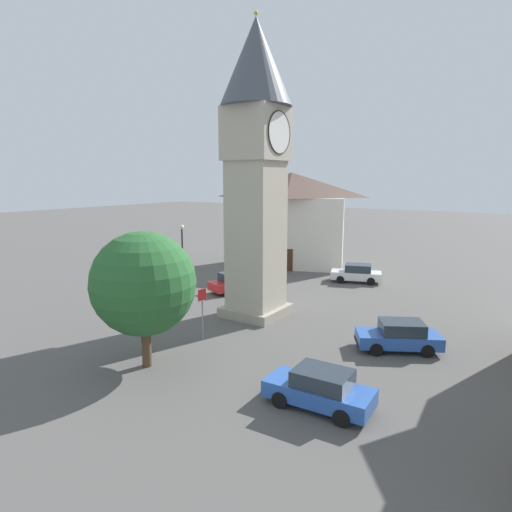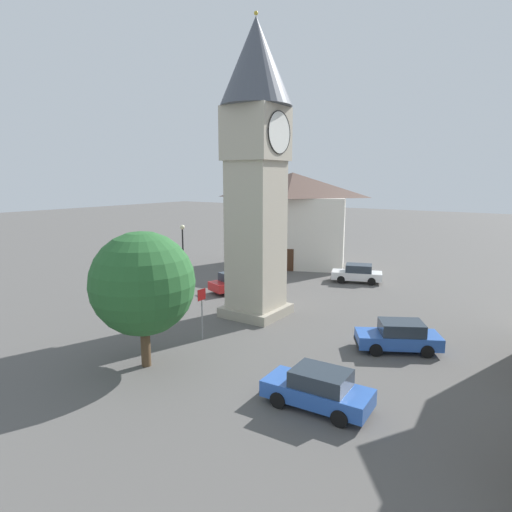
{
  "view_description": "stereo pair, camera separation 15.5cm",
  "coord_description": "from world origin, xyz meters",
  "px_view_note": "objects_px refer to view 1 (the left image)",
  "views": [
    {
      "loc": [
        -22.31,
        -14.82,
        8.63
      ],
      "look_at": [
        0.0,
        0.0,
        3.83
      ],
      "focal_mm": 30.55,
      "sensor_mm": 36.0,
      "label": 1
    },
    {
      "loc": [
        -22.22,
        -14.95,
        8.63
      ],
      "look_at": [
        0.0,
        0.0,
        3.83
      ],
      "focal_mm": 30.55,
      "sensor_mm": 36.0,
      "label": 2
    }
  ],
  "objects_px": {
    "clock_tower": "(256,147)",
    "car_red_corner": "(236,282)",
    "car_white_side": "(399,336)",
    "car_blue_kerb": "(320,389)",
    "tree": "(144,284)",
    "building_terrace_right": "(291,219)",
    "road_sign": "(202,306)",
    "lamp_post": "(182,247)",
    "car_silver_kerb": "(356,273)",
    "pedestrian": "(255,270)"
  },
  "relations": [
    {
      "from": "car_blue_kerb",
      "to": "road_sign",
      "type": "distance_m",
      "value": 8.95
    },
    {
      "from": "clock_tower",
      "to": "car_silver_kerb",
      "type": "relative_size",
      "value": 4.04
    },
    {
      "from": "car_blue_kerb",
      "to": "tree",
      "type": "height_order",
      "value": "tree"
    },
    {
      "from": "car_silver_kerb",
      "to": "car_blue_kerb",
      "type": "bearing_deg",
      "value": -162.91
    },
    {
      "from": "car_white_side",
      "to": "tree",
      "type": "height_order",
      "value": "tree"
    },
    {
      "from": "car_silver_kerb",
      "to": "pedestrian",
      "type": "height_order",
      "value": "pedestrian"
    },
    {
      "from": "car_blue_kerb",
      "to": "car_silver_kerb",
      "type": "relative_size",
      "value": 0.94
    },
    {
      "from": "car_red_corner",
      "to": "car_white_side",
      "type": "height_order",
      "value": "same"
    },
    {
      "from": "car_blue_kerb",
      "to": "road_sign",
      "type": "relative_size",
      "value": 1.5
    },
    {
      "from": "car_blue_kerb",
      "to": "building_terrace_right",
      "type": "distance_m",
      "value": 27.7
    },
    {
      "from": "building_terrace_right",
      "to": "road_sign",
      "type": "relative_size",
      "value": 4.26
    },
    {
      "from": "car_blue_kerb",
      "to": "building_terrace_right",
      "type": "relative_size",
      "value": 0.35
    },
    {
      "from": "car_silver_kerb",
      "to": "building_terrace_right",
      "type": "distance_m",
      "value": 9.49
    },
    {
      "from": "car_silver_kerb",
      "to": "road_sign",
      "type": "height_order",
      "value": "road_sign"
    },
    {
      "from": "car_blue_kerb",
      "to": "car_red_corner",
      "type": "relative_size",
      "value": 0.94
    },
    {
      "from": "clock_tower",
      "to": "building_terrace_right",
      "type": "distance_m",
      "value": 17.34
    },
    {
      "from": "clock_tower",
      "to": "car_red_corner",
      "type": "bearing_deg",
      "value": 48.73
    },
    {
      "from": "car_silver_kerb",
      "to": "car_white_side",
      "type": "xyz_separation_m",
      "value": [
        -12.93,
        -7.16,
        0.0
      ]
    },
    {
      "from": "car_blue_kerb",
      "to": "lamp_post",
      "type": "xyz_separation_m",
      "value": [
        10.45,
        16.71,
        2.64
      ]
    },
    {
      "from": "car_silver_kerb",
      "to": "car_white_side",
      "type": "relative_size",
      "value": 1.01
    },
    {
      "from": "car_silver_kerb",
      "to": "building_terrace_right",
      "type": "xyz_separation_m",
      "value": [
        3.14,
        8.06,
        3.91
      ]
    },
    {
      "from": "clock_tower",
      "to": "car_blue_kerb",
      "type": "distance_m",
      "value": 15.18
    },
    {
      "from": "tree",
      "to": "car_blue_kerb",
      "type": "bearing_deg",
      "value": -82.87
    },
    {
      "from": "clock_tower",
      "to": "car_blue_kerb",
      "type": "relative_size",
      "value": 4.29
    },
    {
      "from": "road_sign",
      "to": "car_red_corner",
      "type": "bearing_deg",
      "value": 26.21
    },
    {
      "from": "car_red_corner",
      "to": "clock_tower",
      "type": "bearing_deg",
      "value": -131.27
    },
    {
      "from": "pedestrian",
      "to": "building_terrace_right",
      "type": "relative_size",
      "value": 0.14
    },
    {
      "from": "lamp_post",
      "to": "road_sign",
      "type": "bearing_deg",
      "value": -131.72
    },
    {
      "from": "car_red_corner",
      "to": "road_sign",
      "type": "relative_size",
      "value": 1.59
    },
    {
      "from": "pedestrian",
      "to": "building_terrace_right",
      "type": "xyz_separation_m",
      "value": [
        7.68,
        0.84,
        3.66
      ]
    },
    {
      "from": "car_white_side",
      "to": "lamp_post",
      "type": "bearing_deg",
      "value": 79.98
    },
    {
      "from": "car_silver_kerb",
      "to": "tree",
      "type": "distance_m",
      "value": 21.64
    },
    {
      "from": "car_white_side",
      "to": "tree",
      "type": "bearing_deg",
      "value": 132.22
    },
    {
      "from": "car_blue_kerb",
      "to": "car_red_corner",
      "type": "distance_m",
      "value": 17.69
    },
    {
      "from": "building_terrace_right",
      "to": "road_sign",
      "type": "height_order",
      "value": "building_terrace_right"
    },
    {
      "from": "car_blue_kerb",
      "to": "pedestrian",
      "type": "xyz_separation_m",
      "value": [
        15.72,
        13.45,
        0.25
      ]
    },
    {
      "from": "pedestrian",
      "to": "tree",
      "type": "distance_m",
      "value": 17.77
    },
    {
      "from": "car_white_side",
      "to": "car_blue_kerb",
      "type": "bearing_deg",
      "value": 172.8
    },
    {
      "from": "pedestrian",
      "to": "lamp_post",
      "type": "bearing_deg",
      "value": 148.25
    },
    {
      "from": "car_blue_kerb",
      "to": "car_silver_kerb",
      "type": "distance_m",
      "value": 21.2
    },
    {
      "from": "car_red_corner",
      "to": "lamp_post",
      "type": "relative_size",
      "value": 0.88
    },
    {
      "from": "car_red_corner",
      "to": "pedestrian",
      "type": "distance_m",
      "value": 3.63
    },
    {
      "from": "car_blue_kerb",
      "to": "car_red_corner",
      "type": "height_order",
      "value": "same"
    },
    {
      "from": "tree",
      "to": "building_terrace_right",
      "type": "bearing_deg",
      "value": 13.76
    },
    {
      "from": "car_silver_kerb",
      "to": "road_sign",
      "type": "distance_m",
      "value": 17.43
    },
    {
      "from": "lamp_post",
      "to": "building_terrace_right",
      "type": "bearing_deg",
      "value": -10.58
    },
    {
      "from": "car_red_corner",
      "to": "lamp_post",
      "type": "xyz_separation_m",
      "value": [
        -1.7,
        3.85,
        2.64
      ]
    },
    {
      "from": "clock_tower",
      "to": "pedestrian",
      "type": "bearing_deg",
      "value": 34.14
    },
    {
      "from": "car_blue_kerb",
      "to": "clock_tower",
      "type": "bearing_deg",
      "value": 45.52
    },
    {
      "from": "lamp_post",
      "to": "car_white_side",
      "type": "bearing_deg",
      "value": -100.02
    }
  ]
}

